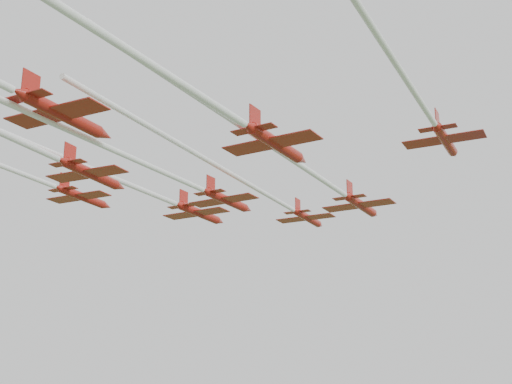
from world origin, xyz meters
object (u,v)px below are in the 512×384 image
Objects in this scene: jet_lead at (263,192)px; jet_row2_left at (158,196)px; jet_row3_mid at (142,163)px; jet_row3_right at (409,84)px; jet_row2_right at (316,175)px; jet_row4_right at (176,80)px.

jet_lead is 13.91m from jet_row2_left.
jet_lead reaches higher than jet_row3_mid.
jet_lead is 37.94m from jet_row3_right.
jet_row2_right is 19.32m from jet_row3_mid.
jet_row4_right is at bearing -139.50° from jet_row3_right.
jet_row3_right is (30.43, -22.63, -1.41)m from jet_lead.
jet_lead is 41.65m from jet_row4_right.
jet_row3_mid is (-11.15, -15.76, -0.72)m from jet_row2_right.
jet_row3_right is at bearing -25.86° from jet_row2_left.
jet_row2_left is 0.80× the size of jet_row3_mid.
jet_row3_right is 0.89× the size of jet_row4_right.
jet_row3_mid is at bearing 175.27° from jet_row3_right.
jet_row2_left is 0.87× the size of jet_row3_right.
jet_row4_right is (15.63, -12.50, -0.08)m from jet_row3_mid.
jet_lead is 25.25m from jet_row3_mid.
jet_row4_right is (29.51, -29.68, -2.98)m from jet_row2_left.
jet_row2_right is (25.04, -1.41, -2.18)m from jet_row2_left.
jet_row2_right is 28.63m from jet_row4_right.
jet_row3_mid is (2.33, -24.91, -3.36)m from jet_lead.
jet_row3_mid is 0.98× the size of jet_row4_right.
jet_row2_left reaches higher than jet_row3_mid.
jet_row3_right is at bearing -45.09° from jet_lead.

